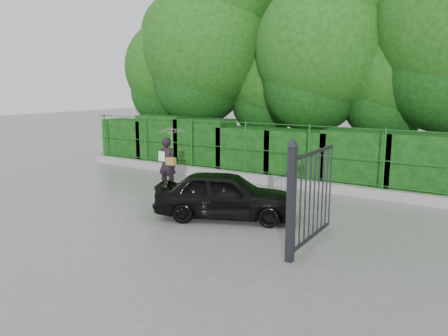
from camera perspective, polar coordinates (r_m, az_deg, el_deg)
The scene contains 8 objects.
ground at distance 11.93m, azimuth -9.71°, elevation -5.44°, with size 80.00×80.00×0.00m, color gray.
kerb at distance 15.42m, azimuth 1.49°, elevation -1.04°, with size 14.00×0.25×0.30m, color #9E9E99.
fence at distance 15.13m, azimuth 2.23°, elevation 2.77°, with size 14.13×0.06×1.80m.
hedge at distance 16.17m, azimuth 3.12°, elevation 2.38°, with size 14.20×1.20×2.08m.
trees at distance 17.55m, azimuth 10.51°, elevation 14.88°, with size 17.10×6.15×8.08m.
gate at distance 8.62m, azimuth 10.04°, elevation -3.55°, with size 0.22×2.33×2.36m.
woman at distance 13.98m, azimuth -7.09°, elevation 2.47°, with size 0.96×0.95×2.00m.
car at distance 10.95m, azimuth 0.17°, elevation -3.50°, with size 1.41×3.51×1.19m, color black.
Camera 1 is at (7.73, -8.48, 3.28)m, focal length 35.00 mm.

